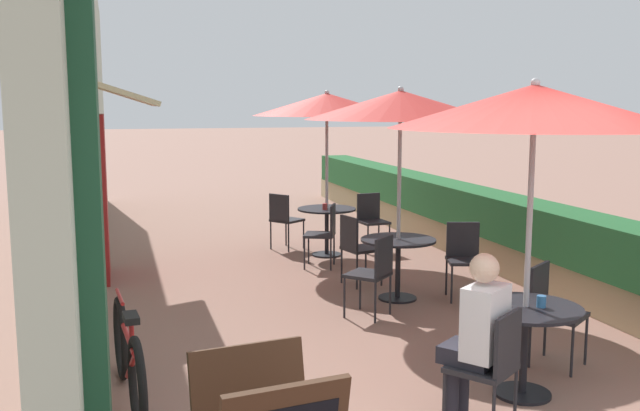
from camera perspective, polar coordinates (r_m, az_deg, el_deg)
cafe_facade_wall at (r=9.95m, az=-18.00°, el=6.94°), size 0.98×13.84×4.20m
planter_hedge at (r=11.28m, az=10.33°, el=-0.61°), size 0.60×12.84×1.01m
patio_table_near at (r=5.75m, az=16.08°, el=-9.39°), size 0.86×0.86×0.71m
patio_umbrella_near at (r=5.49m, az=16.78°, el=7.58°), size 2.15×2.15×2.43m
cafe_chair_near_left at (r=5.05m, az=13.58°, el=-12.02°), size 0.56×0.56×0.87m
seated_patron_near_left at (r=5.04m, az=12.47°, el=-9.98°), size 0.49×0.51×1.25m
cafe_chair_near_right at (r=6.47m, az=17.98°, el=-7.67°), size 0.56×0.56×0.87m
coffee_cup_near at (r=5.70m, az=17.29°, el=-7.34°), size 0.07×0.07×0.09m
patio_table_mid at (r=8.21m, az=6.27°, el=-3.83°), size 0.86×0.86×0.71m
patio_umbrella_mid at (r=8.03m, az=6.46°, el=7.98°), size 2.15×2.15×2.43m
cafe_chair_mid_left at (r=7.50m, az=4.36°, el=-5.11°), size 0.57×0.57×0.87m
cafe_chair_mid_right at (r=8.40m, az=11.46°, el=-3.81°), size 0.50×0.50×0.87m
cafe_chair_mid_back at (r=8.79m, az=2.93°, el=-3.11°), size 0.48×0.48×0.87m
patio_table_far at (r=10.49m, az=0.54°, el=-1.13°), size 0.86×0.86×0.71m
patio_umbrella_far at (r=10.35m, az=0.56°, el=8.08°), size 2.15×2.15×2.43m
cafe_chair_far_left at (r=9.73m, az=0.40°, el=-1.99°), size 0.53×0.53×0.87m
cafe_chair_far_right at (r=10.88m, az=4.14°, el=-0.93°), size 0.44×0.44×0.87m
cafe_chair_far_back at (r=10.92m, az=-2.91°, el=-0.88°), size 0.56×0.56×0.87m
coffee_cup_far at (r=10.33m, az=0.39°, el=-0.08°), size 0.07×0.07×0.09m
bicycle_leaning at (r=5.62m, az=-15.08°, el=-11.70°), size 0.22×1.75×0.78m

